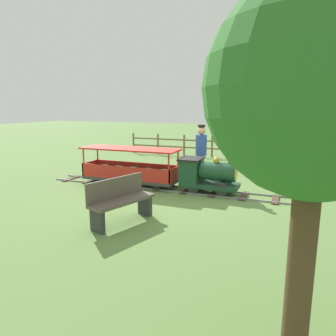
% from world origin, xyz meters
% --- Properties ---
extents(ground_plane, '(60.00, 60.00, 0.00)m').
position_xyz_m(ground_plane, '(0.00, 0.00, 0.00)').
color(ground_plane, '#608442').
extents(track, '(0.76, 6.40, 0.04)m').
position_xyz_m(track, '(0.00, -0.38, 0.02)').
color(track, gray).
rests_on(track, ground_plane).
extents(locomotive, '(0.72, 1.45, 1.03)m').
position_xyz_m(locomotive, '(0.00, 0.82, 0.48)').
color(locomotive, '#1E472D').
rests_on(locomotive, ground_plane).
extents(passenger_car, '(0.82, 2.70, 0.97)m').
position_xyz_m(passenger_car, '(0.00, -1.28, 0.42)').
color(passenger_car, '#3F3F3F').
rests_on(passenger_car, ground_plane).
extents(conductor_person, '(0.30, 0.30, 1.62)m').
position_xyz_m(conductor_person, '(-0.82, 0.45, 0.96)').
color(conductor_person, '#282D47').
rests_on(conductor_person, ground_plane).
extents(park_bench, '(1.36, 0.79, 0.82)m').
position_xyz_m(park_bench, '(2.51, -0.10, 0.42)').
color(park_bench, brown).
rests_on(park_bench, ground_plane).
extents(oak_tree_near, '(1.84, 1.84, 3.96)m').
position_xyz_m(oak_tree_near, '(-3.98, 2.61, 3.01)').
color(oak_tree_near, '#4C3823').
rests_on(oak_tree_near, ground_plane).
extents(oak_tree_far, '(1.73, 1.73, 3.10)m').
position_xyz_m(oak_tree_far, '(4.59, 2.87, 2.22)').
color(oak_tree_far, '#4C3823').
rests_on(oak_tree_far, ground_plane).
extents(fence_section, '(0.08, 7.48, 0.90)m').
position_xyz_m(fence_section, '(-5.44, -0.38, 0.48)').
color(fence_section, '#756047').
rests_on(fence_section, ground_plane).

